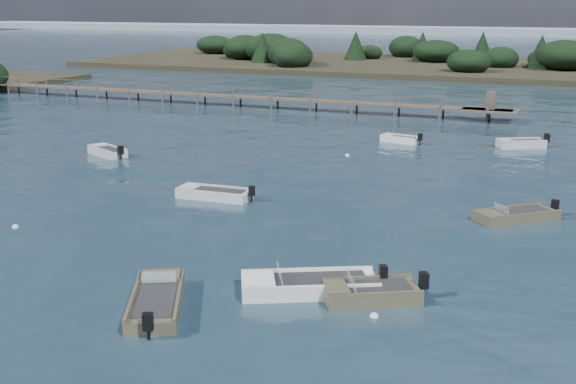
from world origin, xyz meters
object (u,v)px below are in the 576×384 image
at_px(jetty, 237,97).
at_px(tender_far_white, 400,141).
at_px(tender_far_grey_b, 521,145).
at_px(dinghy_mid_white_a, 309,288).
at_px(tender_far_grey, 107,153).
at_px(dinghy_mid_grey, 214,195).
at_px(dinghy_mid_white_b, 516,217).
at_px(dinghy_near_olive, 157,303).
at_px(dinghy_extra_a, 371,296).

bearing_deg(jetty, tender_far_white, -32.60).
relative_size(tender_far_white, tender_far_grey_b, 0.88).
bearing_deg(dinghy_mid_white_a, tender_far_grey, 141.22).
bearing_deg(dinghy_mid_grey, tender_far_grey, 149.68).
height_order(dinghy_mid_white_a, dinghy_mid_grey, dinghy_mid_white_a).
bearing_deg(tender_far_grey_b, tender_far_white, -170.48).
bearing_deg(tender_far_white, jetty, 147.40).
distance_m(tender_far_grey, dinghy_mid_white_a, 28.45).
bearing_deg(dinghy_mid_white_b, dinghy_mid_grey, -172.49).
bearing_deg(dinghy_near_olive, jetty, 113.35).
xyz_separation_m(dinghy_mid_white_b, tender_far_white, (-10.39, 17.93, 0.01)).
distance_m(dinghy_mid_grey, jetty, 36.60).
relative_size(tender_far_grey, dinghy_mid_white_a, 0.70).
bearing_deg(dinghy_mid_white_a, tender_far_white, 97.76).
bearing_deg(tender_far_grey_b, tender_far_grey, -152.13).
distance_m(dinghy_mid_white_a, tender_far_white, 30.82).
relative_size(dinghy_mid_white_b, dinghy_extra_a, 1.09).
relative_size(dinghy_mid_white_a, dinghy_extra_a, 1.41).
distance_m(tender_far_grey, dinghy_mid_grey, 14.48).
relative_size(tender_far_grey, tender_far_white, 1.12).
bearing_deg(tender_far_grey, dinghy_mid_white_b, -10.40).
height_order(dinghy_mid_white_a, dinghy_mid_white_b, dinghy_mid_white_a).
relative_size(dinghy_mid_white_b, dinghy_mid_grey, 0.93).
bearing_deg(tender_far_white, dinghy_mid_grey, -105.39).
bearing_deg(tender_far_grey, dinghy_mid_white_a, -38.78).
bearing_deg(dinghy_extra_a, tender_far_white, 102.12).
bearing_deg(dinghy_extra_a, dinghy_mid_white_b, 72.73).
relative_size(dinghy_mid_white_b, jetty, 0.06).
height_order(tender_far_white, dinghy_extra_a, dinghy_extra_a).
xyz_separation_m(tender_far_grey, jetty, (-2.71, 25.97, 0.81)).
bearing_deg(dinghy_mid_grey, dinghy_mid_white_b, 7.51).
height_order(tender_far_grey, tender_far_white, tender_far_grey).
xyz_separation_m(tender_far_white, dinghy_extra_a, (6.52, -30.37, 0.01)).
relative_size(dinghy_mid_white_a, jetty, 0.08).
distance_m(dinghy_near_olive, jetty, 51.41).
xyz_separation_m(dinghy_mid_white_b, tender_far_grey_b, (-1.54, 19.42, 0.04)).
xyz_separation_m(tender_far_grey, dinghy_mid_white_a, (22.17, -17.82, -0.00)).
height_order(dinghy_mid_white_a, tender_far_grey_b, tender_far_grey_b).
height_order(tender_far_grey, jetty, jetty).
height_order(dinghy_near_olive, dinghy_extra_a, dinghy_extra_a).
bearing_deg(dinghy_near_olive, tender_far_grey_b, 75.45).
height_order(dinghy_near_olive, tender_far_grey_b, tender_far_grey_b).
height_order(dinghy_mid_white_b, tender_far_grey_b, tender_far_grey_b).
bearing_deg(dinghy_mid_white_b, jetty, 134.93).
height_order(dinghy_extra_a, tender_far_grey_b, tender_far_grey_b).
xyz_separation_m(dinghy_near_olive, tender_far_white, (0.35, 33.94, -0.00)).
relative_size(dinghy_mid_white_a, dinghy_mid_white_b, 1.29).
xyz_separation_m(dinghy_near_olive, jetty, (-20.37, 47.19, 0.82)).
distance_m(dinghy_near_olive, tender_far_white, 33.94).
distance_m(tender_far_white, jetty, 24.61).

